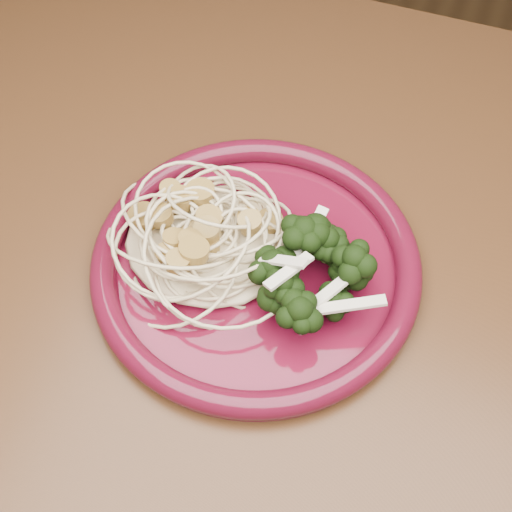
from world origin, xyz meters
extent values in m
cube|color=#472814|center=(0.00, 0.00, 0.73)|extent=(1.20, 0.80, 0.04)
cylinder|color=#472814|center=(-0.55, 0.35, 0.35)|extent=(0.06, 0.06, 0.71)
cylinder|color=#520A1D|center=(-0.09, 0.03, 0.75)|extent=(0.26, 0.26, 0.01)
torus|color=#52081B|center=(-0.09, 0.03, 0.76)|extent=(0.27, 0.27, 0.02)
ellipsoid|color=beige|center=(-0.13, 0.04, 0.77)|extent=(0.14, 0.12, 0.03)
ellipsoid|color=black|center=(-0.03, 0.03, 0.78)|extent=(0.08, 0.13, 0.04)
camera|label=1|loc=(0.02, -0.26, 1.21)|focal=50.00mm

